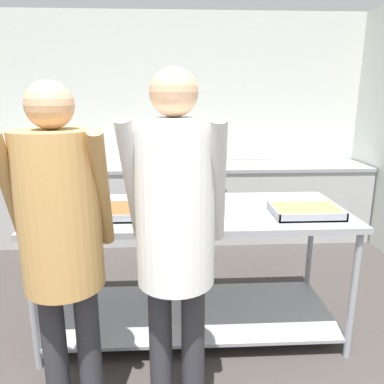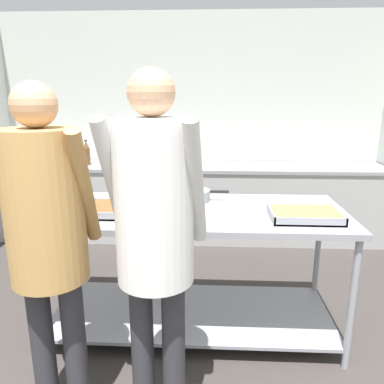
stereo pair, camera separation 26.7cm
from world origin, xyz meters
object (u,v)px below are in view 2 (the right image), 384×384
object	(u,v)px
guest_serving_right	(155,222)
water_bottle	(87,153)
serving_tray_roast	(305,215)
serving_tray_vegetables	(122,210)
sauce_pan	(193,195)
plate_stack	(243,205)
guest_serving_left	(46,225)
broccoli_bowl	(56,213)

from	to	relation	value
guest_serving_right	water_bottle	xyz separation A→B (m)	(-1.21, 2.67, -0.10)
serving_tray_roast	water_bottle	size ratio (longest dim) A/B	1.51
serving_tray_vegetables	sauce_pan	bearing A→B (deg)	35.49
serving_tray_vegetables	guest_serving_right	bearing A→B (deg)	-65.38
plate_stack	guest_serving_left	xyz separation A→B (m)	(-1.02, -0.81, 0.13)
guest_serving_left	broccoli_bowl	bearing A→B (deg)	109.09
sauce_pan	serving_tray_roast	distance (m)	0.83
serving_tray_roast	guest_serving_right	xyz separation A→B (m)	(-0.87, -0.68, 0.18)
sauce_pan	guest_serving_right	distance (m)	1.09
sauce_pan	plate_stack	distance (m)	0.42
serving_tray_vegetables	water_bottle	world-z (taller)	water_bottle
guest_serving_right	broccoli_bowl	bearing A→B (deg)	141.41
broccoli_bowl	serving_tray_roast	world-z (taller)	broccoli_bowl
plate_stack	serving_tray_roast	bearing A→B (deg)	-23.24
sauce_pan	serving_tray_roast	xyz separation A→B (m)	(0.74, -0.39, -0.02)
sauce_pan	water_bottle	distance (m)	2.09
guest_serving_left	guest_serving_right	xyz separation A→B (m)	(0.53, -0.03, 0.04)
guest_serving_right	water_bottle	size ratio (longest dim) A/B	6.22
sauce_pan	serving_tray_roast	bearing A→B (deg)	-28.00
guest_serving_right	guest_serving_left	bearing A→B (deg)	176.52
broccoli_bowl	plate_stack	world-z (taller)	broccoli_bowl
guest_serving_left	water_bottle	xyz separation A→B (m)	(-0.67, 2.64, -0.06)
plate_stack	guest_serving_right	distance (m)	0.99
serving_tray_roast	water_bottle	distance (m)	2.88
serving_tray_vegetables	plate_stack	xyz separation A→B (m)	(0.82, 0.11, 0.01)
serving_tray_roast	guest_serving_right	world-z (taller)	guest_serving_right
serving_tray_vegetables	sauce_pan	world-z (taller)	sauce_pan
sauce_pan	plate_stack	size ratio (longest dim) A/B	1.58
serving_tray_roast	serving_tray_vegetables	bearing A→B (deg)	177.30
broccoli_bowl	sauce_pan	xyz separation A→B (m)	(0.85, 0.49, -0.00)
broccoli_bowl	water_bottle	size ratio (longest dim) A/B	0.77
sauce_pan	guest_serving_left	bearing A→B (deg)	-122.64
serving_tray_vegetables	water_bottle	xyz separation A→B (m)	(-0.87, 1.94, 0.08)
serving_tray_vegetables	guest_serving_left	bearing A→B (deg)	-105.58
guest_serving_right	serving_tray_roast	bearing A→B (deg)	38.10
serving_tray_vegetables	sauce_pan	distance (m)	0.58
plate_stack	sauce_pan	bearing A→B (deg)	147.33
broccoli_bowl	guest_serving_left	size ratio (longest dim) A/B	0.13
guest_serving_left	sauce_pan	bearing A→B (deg)	57.36
water_bottle	plate_stack	bearing A→B (deg)	-47.24
broccoli_bowl	sauce_pan	distance (m)	0.99
guest_serving_left	guest_serving_right	distance (m)	0.54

